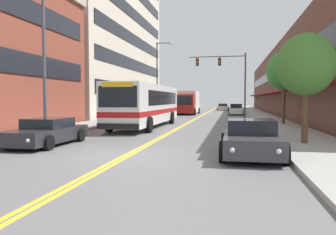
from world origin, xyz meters
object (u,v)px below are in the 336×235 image
object	(u,v)px
car_charcoal_parked_left_near	(47,132)
fire_hydrant	(275,128)
street_tree_right_mid	(284,71)
city_bus	(147,104)
car_champagne_moving_lead	(223,107)
car_black_parked_left_far	(172,110)
street_lamp_left_far	(159,73)
street_tree_right_near	(306,65)
car_dark_grey_parked_right_foreground	(251,139)
traffic_signal_mast	(227,72)
car_white_parked_right_far	(236,110)
street_lamp_left_near	(48,28)
car_silver_parked_right_mid	(236,109)
box_truck	(188,102)
car_navy_parked_left_mid	(162,111)

from	to	relation	value
car_charcoal_parked_left_near	fire_hydrant	world-z (taller)	car_charcoal_parked_left_near
street_tree_right_mid	city_bus	bearing A→B (deg)	-162.52
car_champagne_moving_lead	car_black_parked_left_far	bearing A→B (deg)	-108.99
street_lamp_left_far	street_tree_right_near	distance (m)	27.15
car_dark_grey_parked_right_foreground	fire_hydrant	size ratio (longest dim) A/B	5.48
car_champagne_moving_lead	traffic_signal_mast	bearing A→B (deg)	-87.66
fire_hydrant	car_champagne_moving_lead	bearing A→B (deg)	94.85
car_white_parked_right_far	street_lamp_left_near	distance (m)	31.53
fire_hydrant	traffic_signal_mast	bearing A→B (deg)	97.72
street_lamp_left_near	fire_hydrant	xyz separation A→B (m)	(11.02, 3.26, -4.92)
car_champagne_moving_lead	car_silver_parked_right_mid	bearing A→B (deg)	-78.36
car_black_parked_left_far	street_tree_right_mid	size ratio (longest dim) A/B	0.77
car_champagne_moving_lead	street_tree_right_mid	bearing A→B (deg)	-81.35
traffic_signal_mast	street_lamp_left_near	distance (m)	25.82
box_truck	street_lamp_left_far	bearing A→B (deg)	-116.60
street_tree_right_mid	car_white_parked_right_far	bearing A→B (deg)	100.95
car_dark_grey_parked_right_foreground	street_lamp_left_far	distance (m)	29.31
street_tree_right_near	traffic_signal_mast	bearing A→B (deg)	98.62
car_charcoal_parked_left_near	traffic_signal_mast	size ratio (longest dim) A/B	0.63
street_tree_right_near	fire_hydrant	world-z (taller)	street_tree_right_near
car_charcoal_parked_left_near	car_black_parked_left_far	size ratio (longest dim) A/B	1.08
city_bus	street_lamp_left_far	distance (m)	16.19
street_lamp_left_near	fire_hydrant	world-z (taller)	street_lamp_left_near
car_dark_grey_parked_right_foreground	box_truck	size ratio (longest dim) A/B	0.55
city_bus	car_white_parked_right_far	size ratio (longest dim) A/B	2.60
street_tree_right_near	car_champagne_moving_lead	bearing A→B (deg)	95.49
car_silver_parked_right_mid	fire_hydrant	world-z (taller)	car_silver_parked_right_mid
box_truck	street_tree_right_near	xyz separation A→B (m)	(9.01, -29.99, 1.84)
car_white_parked_right_far	street_tree_right_mid	xyz separation A→B (m)	(3.39, -17.55, 3.56)
traffic_signal_mast	street_lamp_left_far	size ratio (longest dim) A/B	0.82
street_lamp_left_far	street_tree_right_mid	bearing A→B (deg)	-44.22
car_charcoal_parked_left_near	car_black_parked_left_far	world-z (taller)	car_black_parked_left_far
car_dark_grey_parked_right_foreground	car_silver_parked_right_mid	distance (m)	40.34
car_dark_grey_parked_right_foreground	street_lamp_left_near	size ratio (longest dim) A/B	0.44
car_dark_grey_parked_right_foreground	traffic_signal_mast	size ratio (longest dim) A/B	0.56
box_truck	street_lamp_left_near	bearing A→B (deg)	-95.33
car_black_parked_left_far	box_truck	distance (m)	2.40
city_bus	car_champagne_moving_lead	xyz separation A→B (m)	(4.57, 40.00, -1.14)
car_silver_parked_right_mid	car_champagne_moving_lead	xyz separation A→B (m)	(-2.35, 11.43, -0.04)
box_truck	street_lamp_left_far	xyz separation A→B (m)	(-2.81, -5.61, 3.60)
car_white_parked_right_far	traffic_signal_mast	world-z (taller)	traffic_signal_mast
car_black_parked_left_far	street_tree_right_mid	distance (m)	21.91
car_dark_grey_parked_right_foreground	car_white_parked_right_far	bearing A→B (deg)	90.17
car_white_parked_right_far	car_charcoal_parked_left_near	bearing A→B (deg)	-105.52
city_bus	car_charcoal_parked_left_near	xyz separation A→B (m)	(-1.87, -10.38, -1.16)
street_tree_right_near	fire_hydrant	bearing A→B (deg)	104.77
city_bus	car_navy_parked_left_mid	xyz separation A→B (m)	(-1.76, 13.59, -1.08)
street_tree_right_near	fire_hydrant	xyz separation A→B (m)	(-0.81, 3.06, -2.94)
street_lamp_left_near	street_tree_right_near	distance (m)	11.99
car_white_parked_right_far	street_lamp_left_near	bearing A→B (deg)	-107.45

